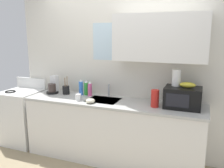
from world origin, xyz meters
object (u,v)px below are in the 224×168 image
(banana_bunch, at_px, (188,85))
(cereal_canister, at_px, (155,98))
(dish_soap_bottle_blue, at_px, (81,88))
(dish_soap_bottle_green, at_px, (86,88))
(stove_range, at_px, (23,116))
(paper_towel_roll, at_px, (176,78))
(mug_white, at_px, (78,97))
(microwave, at_px, (183,98))
(utensil_crock, at_px, (66,90))
(coffee_maker, at_px, (53,87))
(dish_soap_bottle_pink, at_px, (90,89))
(small_bowl, at_px, (90,101))

(banana_bunch, distance_m, cereal_canister, 0.45)
(banana_bunch, xyz_separation_m, dish_soap_bottle_blue, (-1.59, 0.11, -0.19))
(dish_soap_bottle_green, bearing_deg, banana_bunch, -5.52)
(stove_range, distance_m, cereal_canister, 2.33)
(banana_bunch, bearing_deg, paper_towel_roll, 161.57)
(paper_towel_roll, bearing_deg, mug_white, -169.73)
(dish_soap_bottle_blue, bearing_deg, stove_range, -171.74)
(dish_soap_bottle_blue, bearing_deg, microwave, -4.04)
(stove_range, xyz_separation_m, mug_white, (1.18, -0.14, 0.49))
(cereal_canister, distance_m, utensil_crock, 1.46)
(dish_soap_bottle_green, relative_size, dish_soap_bottle_blue, 0.92)
(dish_soap_bottle_blue, bearing_deg, utensil_crock, -171.46)
(coffee_maker, height_order, dish_soap_bottle_blue, coffee_maker)
(dish_soap_bottle_pink, relative_size, utensil_crock, 0.81)
(paper_towel_roll, bearing_deg, cereal_canister, -147.99)
(paper_towel_roll, bearing_deg, dish_soap_bottle_green, 175.96)
(stove_range, bearing_deg, dish_soap_bottle_green, 9.68)
(cereal_canister, bearing_deg, dish_soap_bottle_green, 167.67)
(mug_white, bearing_deg, dish_soap_bottle_pink, 82.23)
(cereal_canister, bearing_deg, banana_bunch, 14.38)
(dish_soap_bottle_green, relative_size, small_bowl, 1.77)
(banana_bunch, xyz_separation_m, small_bowl, (-1.26, -0.25, -0.27))
(stove_range, height_order, microwave, microwave)
(microwave, relative_size, banana_bunch, 2.30)
(stove_range, height_order, small_bowl, stove_range)
(dish_soap_bottle_green, relative_size, mug_white, 2.43)
(stove_range, distance_m, small_bowl, 1.49)
(coffee_maker, bearing_deg, dish_soap_bottle_pink, 4.02)
(paper_towel_roll, xyz_separation_m, utensil_crock, (-1.69, 0.02, -0.31))
(microwave, distance_m, dish_soap_bottle_pink, 1.39)
(coffee_maker, height_order, small_bowl, coffee_maker)
(paper_towel_roll, height_order, small_bowl, paper_towel_roll)
(paper_towel_roll, height_order, dish_soap_bottle_blue, paper_towel_roll)
(dish_soap_bottle_green, distance_m, mug_white, 0.34)
(dish_soap_bottle_green, bearing_deg, microwave, -5.77)
(banana_bunch, xyz_separation_m, mug_white, (-1.48, -0.19, -0.26))
(banana_bunch, bearing_deg, utensil_crock, 177.83)
(cereal_canister, bearing_deg, dish_soap_bottle_pink, 169.01)
(dish_soap_bottle_green, xyz_separation_m, cereal_canister, (1.13, -0.25, 0.01))
(stove_range, xyz_separation_m, coffee_maker, (0.58, 0.10, 0.55))
(banana_bunch, height_order, dish_soap_bottle_pink, banana_bunch)
(stove_range, distance_m, coffee_maker, 0.80)
(dish_soap_bottle_pink, height_order, cereal_canister, dish_soap_bottle_pink)
(banana_bunch, relative_size, small_bowl, 1.54)
(dish_soap_bottle_green, xyz_separation_m, dish_soap_bottle_blue, (-0.07, -0.04, 0.01))
(coffee_maker, distance_m, utensil_crock, 0.23)
(microwave, bearing_deg, dish_soap_bottle_blue, 175.96)
(stove_range, bearing_deg, cereal_canister, -1.36)
(coffee_maker, distance_m, mug_white, 0.65)
(microwave, bearing_deg, cereal_canister, -163.83)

